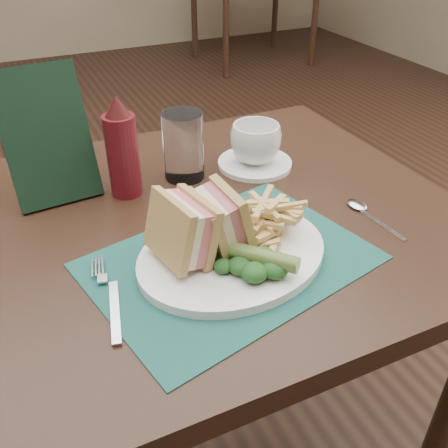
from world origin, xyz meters
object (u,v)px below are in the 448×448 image
check_presenter (47,137)px  sandwich_half_a (169,234)px  plate (232,255)px  ketchup_bottle (122,147)px  table_main (203,361)px  placemat (230,261)px  saucer (255,163)px  drinking_glass (183,146)px  sandwich_half_b (208,222)px  table_bg_right (253,14)px  coffee_cup (256,143)px

check_presenter → sandwich_half_a: bearing=-74.5°
plate → ketchup_bottle: ketchup_bottle is taller
table_main → placemat: size_ratio=2.21×
saucer → drinking_glass: bearing=173.6°
sandwich_half_b → plate: bearing=-33.5°
sandwich_half_b → saucer: sandwich_half_b is taller
drinking_glass → ketchup_bottle: (-0.12, -0.01, 0.03)m
table_bg_right → saucer: bearing=-117.8°
coffee_cup → check_presenter: bearing=172.8°
sandwich_half_a → placemat: bearing=-20.1°
table_bg_right → plate: (-1.77, -3.29, 0.38)m
sandwich_half_a → ketchup_bottle: ketchup_bottle is taller
saucer → coffee_cup: size_ratio=1.49×
plate → sandwich_half_b: 0.07m
table_main → placemat: 0.40m
placemat → plate: (0.01, 0.00, 0.01)m
table_bg_right → sandwich_half_b: sandwich_half_b is taller
plate → saucer: bearing=45.1°
placemat → plate: 0.01m
drinking_glass → check_presenter: bearing=172.3°
drinking_glass → check_presenter: (-0.24, 0.03, 0.05)m
ketchup_bottle → plate: bearing=-71.3°
plate → sandwich_half_a: bearing=162.4°
sandwich_half_b → saucer: size_ratio=0.64×
sandwich_half_a → drinking_glass: 0.29m
drinking_glass → check_presenter: 0.24m
placemat → sandwich_half_b: (-0.03, 0.02, 0.06)m
sandwich_half_a → saucer: bearing=31.7°
saucer → check_presenter: (-0.38, 0.05, 0.11)m
table_main → placemat: (-0.01, -0.14, 0.38)m
drinking_glass → ketchup_bottle: bearing=-173.7°
coffee_cup → check_presenter: (-0.38, 0.05, 0.07)m
plate → sandwich_half_a: sandwich_half_a is taller
coffee_cup → sandwich_half_b: bearing=-130.5°
saucer → drinking_glass: size_ratio=1.15×
table_bg_right → placemat: 3.76m
saucer → drinking_glass: 0.16m
coffee_cup → table_bg_right: bearing=62.2°
placemat → coffee_cup: (0.18, 0.26, 0.05)m
sandwich_half_a → ketchup_bottle: size_ratio=0.55×
sandwich_half_a → sandwich_half_b: size_ratio=1.07×
ketchup_bottle → table_main: bearing=-54.4°
sandwich_half_a → drinking_glass: (0.12, 0.27, -0.00)m
table_bg_right → check_presenter: (-1.98, -2.98, 0.49)m
plate → sandwich_half_a: 0.11m
placemat → drinking_glass: bearing=82.8°
placemat → drinking_glass: size_ratio=3.13×
sandwich_half_b → drinking_glass: (0.06, 0.26, -0.00)m
table_main → coffee_cup: size_ratio=8.95×
plate → coffee_cup: (0.18, 0.26, 0.04)m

